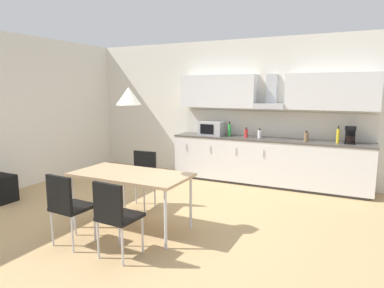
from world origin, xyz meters
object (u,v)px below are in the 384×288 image
at_px(bottle_yellow, 338,136).
at_px(chair_near_left, 67,203).
at_px(bottle_brown, 306,137).
at_px(chair_near_right, 115,212).
at_px(bottle_red, 246,133).
at_px(pendant_lamp, 129,96).
at_px(bottle_white, 260,134).
at_px(chair_far_left, 142,174).
at_px(microwave, 212,128).
at_px(coffee_maker, 350,135).
at_px(dining_table, 131,177).
at_px(bottle_green, 229,130).

xyz_separation_m(bottle_yellow, chair_near_left, (-2.67, -3.66, -0.50)).
relative_size(bottle_brown, chair_near_right, 0.23).
bearing_deg(bottle_red, pendant_lamp, -102.64).
bearing_deg(pendant_lamp, chair_near_right, -66.04).
height_order(bottle_white, pendant_lamp, pendant_lamp).
distance_m(bottle_white, chair_far_left, 2.55).
relative_size(microwave, coffee_maker, 1.60).
distance_m(bottle_red, chair_far_left, 2.40).
relative_size(microwave, bottle_red, 2.49).
xyz_separation_m(bottle_white, pendant_lamp, (-0.91, -2.94, 0.77)).
distance_m(bottle_white, pendant_lamp, 3.17).
height_order(bottle_red, bottle_white, bottle_red).
xyz_separation_m(bottle_yellow, chair_near_right, (-1.97, -3.66, -0.50)).
relative_size(chair_near_left, pendant_lamp, 2.72).
xyz_separation_m(bottle_brown, bottle_yellow, (0.53, 0.04, 0.05)).
bearing_deg(pendant_lamp, dining_table, 0.00).
height_order(microwave, chair_near_right, microwave).
relative_size(microwave, bottle_green, 1.63).
relative_size(coffee_maker, bottle_green, 1.02).
height_order(coffee_maker, chair_near_left, coffee_maker).
bearing_deg(microwave, chair_far_left, -97.39).
relative_size(bottle_white, bottle_green, 0.63).
height_order(bottle_green, dining_table, bottle_green).
xyz_separation_m(chair_near_left, pendant_lamp, (0.35, 0.77, 1.21)).
bearing_deg(microwave, chair_near_right, -83.51).
relative_size(bottle_yellow, chair_near_left, 0.35).
relative_size(coffee_maker, chair_near_left, 0.34).
distance_m(coffee_maker, bottle_green, 2.21).
relative_size(microwave, bottle_yellow, 1.58).
distance_m(coffee_maker, bottle_yellow, 0.20).
height_order(chair_near_right, pendant_lamp, pendant_lamp).
bearing_deg(chair_near_right, bottle_yellow, 61.68).
xyz_separation_m(bottle_brown, chair_near_left, (-2.14, -3.62, -0.45)).
bearing_deg(microwave, chair_near_left, -94.28).
distance_m(bottle_white, chair_near_left, 3.94).
distance_m(chair_far_left, pendant_lamp, 1.48).
bearing_deg(bottle_brown, bottle_red, 177.39).
relative_size(chair_near_left, chair_far_left, 1.00).
distance_m(microwave, coffee_maker, 2.58).
height_order(coffee_maker, bottle_white, coffee_maker).
distance_m(bottle_white, chair_near_right, 3.78).
bearing_deg(coffee_maker, bottle_brown, -173.73).
xyz_separation_m(microwave, bottle_yellow, (2.39, -0.01, -0.01)).
bearing_deg(bottle_yellow, bottle_white, 178.07).
bearing_deg(dining_table, microwave, 91.51).
bearing_deg(microwave, pendant_lamp, -88.49).
bearing_deg(bottle_white, bottle_brown, -5.80).
relative_size(coffee_maker, bottle_yellow, 0.99).
height_order(coffee_maker, bottle_brown, coffee_maker).
bearing_deg(bottle_brown, chair_far_left, -135.80).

